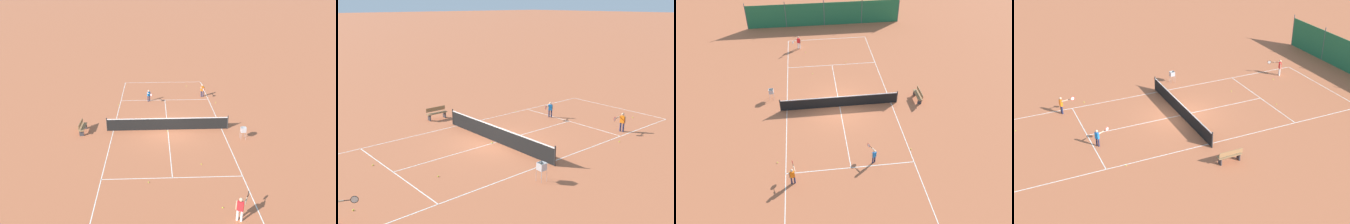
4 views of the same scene
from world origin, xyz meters
The scene contains 15 objects.
ground_plane centered at (0.00, 0.00, 0.00)m, with size 600.00×600.00×0.00m, color #B7603D.
court_line_markings centered at (0.00, 0.00, 0.00)m, with size 8.25×23.85×0.01m.
tennis_net centered at (0.00, 0.00, 0.50)m, with size 9.18×0.08×1.06m.
player_near_baseline centered at (-3.62, -7.14, 0.71)m, with size 0.41×1.05×1.22m.
player_near_service centered at (1.48, -6.08, 0.65)m, with size 0.48×0.96×1.10m.
player_far_service centered at (-3.00, 10.07, 0.76)m, with size 0.81×0.94×1.31m.
tennis_ball_far_corner centered at (4.22, -5.28, 0.03)m, with size 0.07×0.07×0.07m, color #CCE033.
tennis_ball_alley_right centered at (0.03, 0.31, 0.03)m, with size 0.07×0.07×0.07m, color #CCE033.
tennis_ball_alley_left centered at (-1.87, 5.04, 0.03)m, with size 0.07×0.07×0.07m, color #CCE033.
tennis_ball_by_net_right centered at (1.38, 6.83, 0.03)m, with size 0.07×0.07×0.07m, color #CCE033.
tennis_ball_near_corner centered at (-2.38, 9.17, 0.03)m, with size 0.07×0.07×0.07m, color #CCE033.
tennis_ball_mid_court centered at (-4.65, -5.43, 0.03)m, with size 0.07×0.07×0.07m, color #CCE033.
tennis_ball_by_net_left centered at (-2.41, -10.40, 0.03)m, with size 0.07×0.07×0.07m, color #CCE033.
ball_hopper centered at (-5.30, 1.72, 0.65)m, with size 0.36×0.36×0.89m.
courtside_bench centered at (6.34, 0.17, 0.45)m, with size 0.36×1.50×0.84m.
Camera 4 is at (25.37, -11.56, 14.76)m, focal length 50.00 mm.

